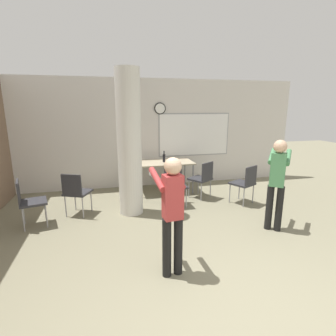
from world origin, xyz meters
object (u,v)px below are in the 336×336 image
object	(u,v)px
bottle_on_table	(164,158)
chair_table_front	(175,182)
folding_table	(163,164)
chair_table_right	(203,177)
person_playing_front	(172,208)
chair_mid_room	(245,182)
chair_by_left_wall	(28,199)
person_playing_side	(277,178)
chair_near_pillar	(76,191)

from	to	relation	value
bottle_on_table	chair_table_front	size ratio (longest dim) A/B	0.32
folding_table	chair_table_right	size ratio (longest dim) A/B	1.70
person_playing_front	chair_mid_room	bearing A→B (deg)	43.14
bottle_on_table	chair_mid_room	bearing A→B (deg)	-39.53
bottle_on_table	chair_mid_room	size ratio (longest dim) A/B	0.32
bottle_on_table	chair_table_front	distance (m)	1.03
person_playing_front	chair_table_front	bearing A→B (deg)	74.23
folding_table	chair_mid_room	size ratio (longest dim) A/B	1.70
person_playing_front	chair_by_left_wall	bearing A→B (deg)	138.10
chair_table_right	person_playing_front	xyz separation A→B (m)	(-1.40, -2.60, 0.39)
chair_table_front	chair_mid_room	bearing A→B (deg)	-11.16
person_playing_side	chair_table_right	bearing A→B (deg)	109.50
person_playing_side	person_playing_front	bearing A→B (deg)	-158.48
chair_table_front	chair_table_right	bearing A→B (deg)	20.45
folding_table	bottle_on_table	size ratio (longest dim) A/B	5.27
chair_near_pillar	person_playing_side	bearing A→B (deg)	-22.72
chair_near_pillar	chair_table_front	bearing A→B (deg)	2.91
bottle_on_table	person_playing_side	world-z (taller)	person_playing_side
bottle_on_table	chair_by_left_wall	size ratio (longest dim) A/B	0.32
chair_table_front	person_playing_side	distance (m)	2.10
chair_mid_room	chair_table_front	bearing A→B (deg)	168.84
folding_table	bottle_on_table	distance (m)	0.16
chair_table_right	folding_table	bearing A→B (deg)	137.64
chair_table_right	chair_table_front	bearing A→B (deg)	-159.55
folding_table	bottle_on_table	bearing A→B (deg)	-52.32
bottle_on_table	chair_near_pillar	xyz separation A→B (m)	(-2.00, -1.06, -0.36)
chair_mid_room	chair_table_right	world-z (taller)	same
person_playing_front	chair_near_pillar	bearing A→B (deg)	121.38
folding_table	person_playing_front	distance (m)	3.38
person_playing_front	person_playing_side	xyz separation A→B (m)	(2.04, 0.80, 0.03)
chair_table_right	person_playing_front	size ratio (longest dim) A/B	0.57
folding_table	person_playing_side	distance (m)	2.89
bottle_on_table	chair_near_pillar	size ratio (longest dim) A/B	0.32
chair_table_front	chair_table_right	world-z (taller)	same
chair_by_left_wall	chair_near_pillar	distance (m)	0.83
chair_table_front	person_playing_side	xyz separation A→B (m)	(1.38, -1.52, 0.42)
folding_table	person_playing_side	bearing A→B (deg)	-60.54
folding_table	chair_mid_room	world-z (taller)	chair_mid_room
chair_table_right	person_playing_side	distance (m)	1.95
person_playing_front	folding_table	bearing A→B (deg)	79.45
folding_table	bottle_on_table	world-z (taller)	bottle_on_table
folding_table	chair_table_right	world-z (taller)	chair_table_right
chair_mid_room	person_playing_front	world-z (taller)	person_playing_front
chair_by_left_wall	person_playing_side	bearing A→B (deg)	-14.81
chair_table_front	chair_table_right	distance (m)	0.79
chair_table_front	person_playing_side	world-z (taller)	person_playing_side
bottle_on_table	chair_table_front	xyz separation A→B (m)	(0.02, -0.96, -0.36)
chair_mid_room	person_playing_side	size ratio (longest dim) A/B	0.55
folding_table	chair_table_right	xyz separation A→B (m)	(0.78, -0.71, -0.20)
chair_by_left_wall	person_playing_front	world-z (taller)	person_playing_front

